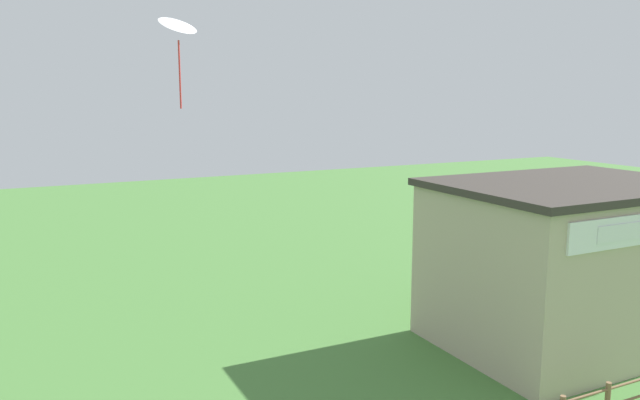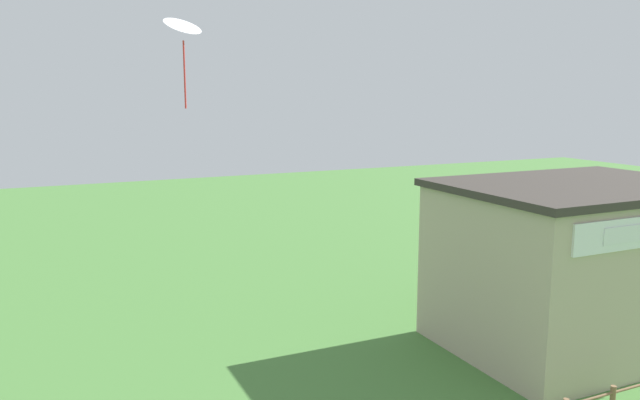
% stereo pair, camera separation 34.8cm
% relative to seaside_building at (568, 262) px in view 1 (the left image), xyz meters
% --- Properties ---
extents(seaside_building, '(8.80, 6.47, 5.57)m').
position_rel_seaside_building_xyz_m(seaside_building, '(0.00, 0.00, 0.00)').
color(seaside_building, '#B7A88E').
rests_on(seaside_building, ground_plane).
extents(kite_white_delta, '(1.37, 1.32, 2.60)m').
position_rel_seaside_building_xyz_m(kite_white_delta, '(-12.33, 2.99, 7.49)').
color(kite_white_delta, white).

